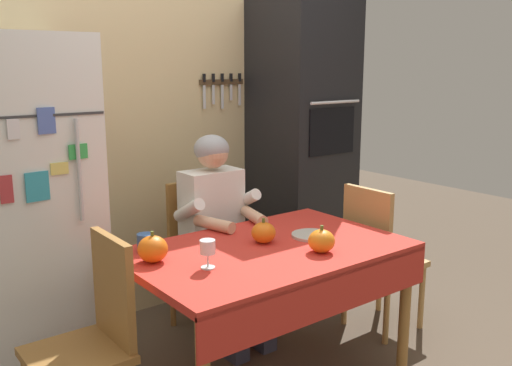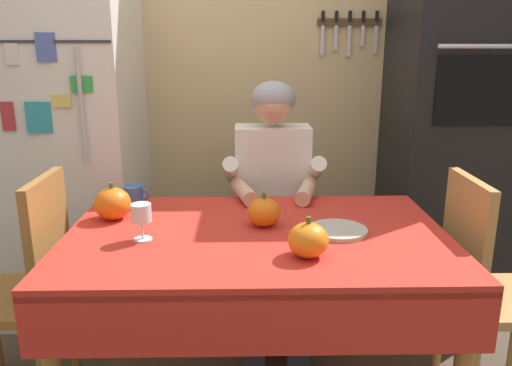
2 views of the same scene
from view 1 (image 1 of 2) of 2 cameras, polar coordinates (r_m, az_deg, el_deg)
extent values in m
cube|color=#D1B784|center=(3.84, -10.10, 6.47)|extent=(3.70, 0.10, 2.60)
cube|color=#4C3823|center=(4.03, -3.50, 10.14)|extent=(0.36, 0.02, 0.04)
cube|color=silver|center=(3.94, -5.23, 8.63)|extent=(0.02, 0.01, 0.16)
cube|color=black|center=(3.94, -5.25, 10.51)|extent=(0.02, 0.01, 0.06)
cube|color=silver|center=(3.98, -4.32, 8.87)|extent=(0.02, 0.01, 0.13)
cube|color=black|center=(3.98, -4.33, 10.54)|extent=(0.02, 0.01, 0.06)
cube|color=silver|center=(4.03, -3.41, 8.68)|extent=(0.02, 0.01, 0.17)
cube|color=black|center=(4.02, -3.42, 10.57)|extent=(0.02, 0.01, 0.06)
cube|color=silver|center=(4.07, -2.54, 9.11)|extent=(0.02, 0.01, 0.11)
cube|color=black|center=(4.06, -2.53, 10.59)|extent=(0.02, 0.01, 0.06)
cube|color=silver|center=(4.11, -1.67, 8.87)|extent=(0.02, 0.01, 0.15)
cube|color=black|center=(4.10, -1.66, 10.61)|extent=(0.02, 0.01, 0.06)
cube|color=white|center=(3.19, -22.57, -2.67)|extent=(0.68, 0.68, 1.80)
cylinder|color=silver|center=(2.85, -17.41, 1.22)|extent=(0.02, 0.02, 0.50)
cube|color=#333335|center=(2.78, -21.51, 6.29)|extent=(0.67, 0.01, 0.01)
cube|color=teal|center=(2.82, -21.18, -0.34)|extent=(0.11, 0.02, 0.14)
cube|color=#E5D666|center=(2.83, -19.20, 1.39)|extent=(0.08, 0.01, 0.06)
cube|color=green|center=(2.85, -17.50, 3.04)|extent=(0.10, 0.02, 0.07)
cube|color=silver|center=(2.75, -23.28, 5.01)|extent=(0.06, 0.02, 0.09)
cube|color=#B73338|center=(2.78, -23.88, -0.59)|extent=(0.06, 0.01, 0.13)
cube|color=#4C66B7|center=(2.79, -20.38, 5.91)|extent=(0.08, 0.02, 0.12)
cube|color=black|center=(4.16, 4.64, 3.55)|extent=(0.60, 0.60, 2.10)
cube|color=black|center=(3.92, 7.68, 5.19)|extent=(0.42, 0.01, 0.32)
cylinder|color=silver|center=(3.89, 8.03, 8.08)|extent=(0.45, 0.02, 0.02)
cylinder|color=#9E6B33|center=(3.04, -13.47, -13.76)|extent=(0.06, 0.06, 0.70)
cylinder|color=#9E6B33|center=(3.22, 14.77, -12.38)|extent=(0.06, 0.06, 0.70)
cylinder|color=#9E6B33|center=(3.70, 5.08, -8.74)|extent=(0.06, 0.06, 0.70)
cube|color=red|center=(2.90, 1.12, -6.83)|extent=(1.40, 0.90, 0.04)
cube|color=red|center=(2.63, 7.30, -11.31)|extent=(1.40, 0.01, 0.20)
cube|color=#9E6B33|center=(3.58, -4.76, -8.08)|extent=(0.40, 0.40, 0.04)
cube|color=#9E6B33|center=(3.64, -6.38, -3.47)|extent=(0.36, 0.04, 0.48)
cylinder|color=#9E6B33|center=(3.44, -5.55, -12.95)|extent=(0.04, 0.04, 0.41)
cylinder|color=#9E6B33|center=(3.71, -8.40, -11.12)|extent=(0.04, 0.04, 0.41)
cylinder|color=#9E6B33|center=(3.62, -0.90, -11.62)|extent=(0.04, 0.04, 0.41)
cylinder|color=#9E6B33|center=(3.88, -3.96, -10.00)|extent=(0.04, 0.04, 0.41)
cube|color=#38384C|center=(3.40, -2.47, -16.43)|extent=(0.10, 0.22, 0.08)
cube|color=#38384C|center=(3.50, 0.30, -15.49)|extent=(0.10, 0.22, 0.08)
cylinder|color=#38384C|center=(3.36, -3.11, -13.18)|extent=(0.09, 0.09, 0.38)
cylinder|color=#38384C|center=(3.46, -0.32, -12.34)|extent=(0.09, 0.09, 0.38)
cube|color=#38384C|center=(3.38, -4.58, -8.05)|extent=(0.12, 0.40, 0.11)
cube|color=#38384C|center=(3.48, -2.08, -7.45)|extent=(0.12, 0.40, 0.11)
cube|color=white|center=(3.44, -4.50, -2.65)|extent=(0.36, 0.20, 0.48)
cylinder|color=white|center=(3.27, -6.77, -2.74)|extent=(0.07, 0.26, 0.18)
cylinder|color=white|center=(3.48, -1.13, -1.74)|extent=(0.07, 0.26, 0.18)
cylinder|color=#D8A884|center=(3.17, -4.23, -4.16)|extent=(0.13, 0.27, 0.07)
cylinder|color=#D8A884|center=(3.33, -0.21, -3.36)|extent=(0.13, 0.27, 0.07)
sphere|color=#D8A884|center=(3.35, -4.41, 3.09)|extent=(0.19, 0.19, 0.19)
ellipsoid|color=#99999E|center=(3.36, -4.51, 3.45)|extent=(0.21, 0.21, 0.17)
cube|color=#9E6B33|center=(2.64, -17.63, -16.24)|extent=(0.40, 0.40, 0.04)
cube|color=#9E6B33|center=(2.59, -14.20, -10.30)|extent=(0.04, 0.36, 0.48)
cube|color=tan|center=(3.68, 12.83, -7.77)|extent=(0.40, 0.40, 0.04)
cube|color=tan|center=(3.47, 11.12, -4.42)|extent=(0.04, 0.36, 0.48)
cylinder|color=tan|center=(3.79, 16.36, -11.00)|extent=(0.04, 0.04, 0.41)
cylinder|color=tan|center=(3.54, 13.03, -12.50)|extent=(0.04, 0.04, 0.41)
cylinder|color=tan|center=(3.98, 12.36, -9.66)|extent=(0.04, 0.04, 0.41)
cylinder|color=tan|center=(3.74, 8.94, -10.95)|extent=(0.04, 0.04, 0.41)
cylinder|color=#2D569E|center=(2.87, -11.09, -5.91)|extent=(0.08, 0.08, 0.09)
torus|color=#2D569E|center=(2.89, -10.30, -5.67)|extent=(0.05, 0.01, 0.05)
cylinder|color=white|center=(2.61, -4.87, -8.48)|extent=(0.07, 0.07, 0.01)
cylinder|color=white|center=(2.60, -4.88, -7.76)|extent=(0.01, 0.01, 0.06)
cylinder|color=white|center=(2.58, -4.91, -6.43)|extent=(0.07, 0.07, 0.06)
ellipsoid|color=orange|center=(2.94, 0.76, -5.02)|extent=(0.13, 0.13, 0.11)
cylinder|color=#4C6023|center=(2.93, 0.77, -3.79)|extent=(0.02, 0.02, 0.02)
ellipsoid|color=orange|center=(2.82, 6.62, -5.83)|extent=(0.13, 0.13, 0.11)
cylinder|color=#4C6023|center=(2.80, 6.66, -4.50)|extent=(0.02, 0.02, 0.02)
ellipsoid|color=orange|center=(2.71, -10.37, -6.56)|extent=(0.14, 0.14, 0.13)
cylinder|color=#4C6023|center=(2.68, -10.43, -5.05)|extent=(0.02, 0.02, 0.02)
cylinder|color=#B7B2A8|center=(3.07, 5.62, -5.27)|extent=(0.22, 0.22, 0.02)
camera|label=2|loc=(1.75, 38.88, 1.25)|focal=35.47mm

